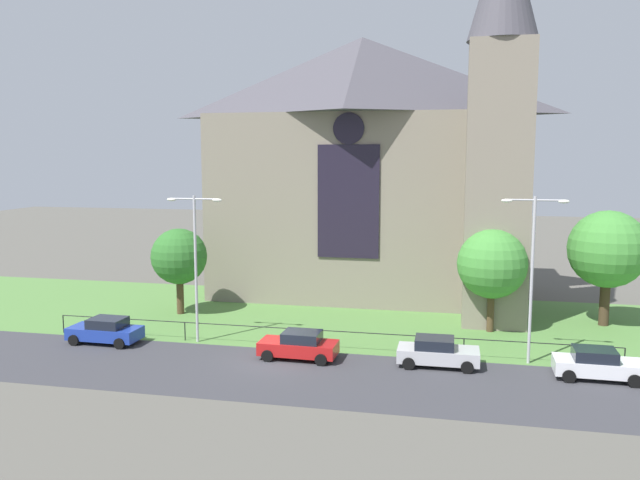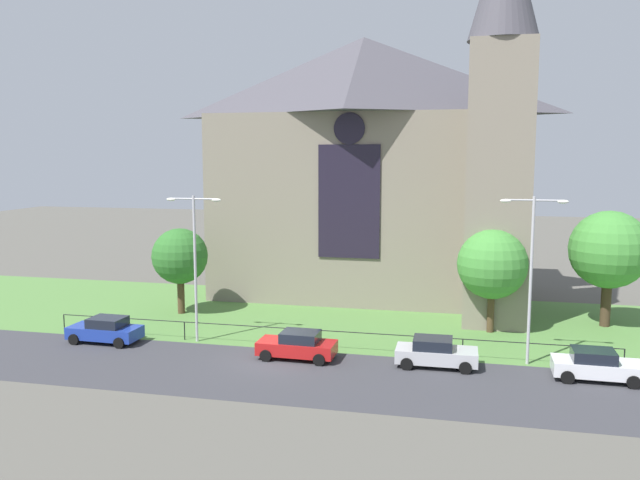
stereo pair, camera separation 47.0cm
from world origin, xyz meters
The scene contains 14 objects.
ground centered at (0.00, 10.00, 0.00)m, with size 160.00×160.00×0.00m, color #56544C.
road_asphalt centered at (0.00, -2.00, 0.00)m, with size 120.00×8.00×0.01m, color #38383D.
grass_verge centered at (0.00, 8.00, 0.00)m, with size 120.00×20.00×0.01m, color #517F3D.
church_building centered at (2.55, 17.95, 10.27)m, with size 23.20×16.20×26.00m.
iron_railing centered at (1.78, 2.50, 0.98)m, with size 32.49×0.07×1.13m.
tree_left_near centered at (-9.36, 8.56, 4.01)m, with size 3.85×3.85×5.97m.
tree_right_far centered at (18.80, 11.48, 4.97)m, with size 4.96×4.96×7.48m.
tree_right_near centered at (11.52, 8.38, 4.28)m, with size 4.30×4.30×6.45m.
streetlamp_near centered at (-5.49, 2.40, 5.47)m, with size 3.37×0.26×8.66m.
streetlamp_far centered at (13.23, 2.40, 5.58)m, with size 3.37×0.26×8.86m.
parked_car_blue centered at (-10.66, 1.02, 0.74)m, with size 4.24×2.10×1.51m.
parked_car_red centered at (1.16, 0.58, 0.74)m, with size 4.24×2.10×1.51m.
parked_car_silver centered at (8.51, 0.92, 0.74)m, with size 4.22×2.06×1.51m.
parked_car_white centered at (16.29, 0.60, 0.74)m, with size 4.22×2.07×1.51m.
Camera 2 is at (9.84, -32.04, 10.94)m, focal length 36.10 mm.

